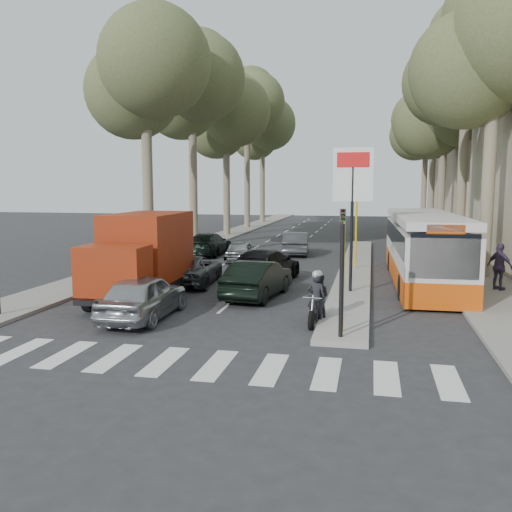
{
  "coord_description": "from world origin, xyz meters",
  "views": [
    {
      "loc": [
        3.99,
        -15.82,
        4.2
      ],
      "look_at": [
        -0.18,
        3.63,
        1.6
      ],
      "focal_mm": 38.0,
      "sensor_mm": 36.0,
      "label": 1
    }
  ],
  "objects_px": {
    "red_truck": "(143,255)",
    "motorcycle": "(317,299)",
    "city_bus": "(424,246)",
    "silver_hatchback": "(144,296)",
    "dark_hatchback": "(258,279)"
  },
  "relations": [
    {
      "from": "red_truck",
      "to": "motorcycle",
      "type": "bearing_deg",
      "value": -19.28
    },
    {
      "from": "dark_hatchback",
      "to": "motorcycle",
      "type": "distance_m",
      "value": 4.2
    },
    {
      "from": "city_bus",
      "to": "motorcycle",
      "type": "height_order",
      "value": "city_bus"
    },
    {
      "from": "city_bus",
      "to": "dark_hatchback",
      "type": "bearing_deg",
      "value": -146.46
    },
    {
      "from": "red_truck",
      "to": "silver_hatchback",
      "type": "bearing_deg",
      "value": -67.93
    },
    {
      "from": "silver_hatchback",
      "to": "motorcycle",
      "type": "height_order",
      "value": "motorcycle"
    },
    {
      "from": "silver_hatchback",
      "to": "motorcycle",
      "type": "relative_size",
      "value": 2.17
    },
    {
      "from": "dark_hatchback",
      "to": "red_truck",
      "type": "distance_m",
      "value": 4.36
    },
    {
      "from": "red_truck",
      "to": "city_bus",
      "type": "bearing_deg",
      "value": 26.83
    },
    {
      "from": "silver_hatchback",
      "to": "motorcycle",
      "type": "xyz_separation_m",
      "value": [
        5.42,
        0.63,
        0.03
      ]
    },
    {
      "from": "red_truck",
      "to": "motorcycle",
      "type": "height_order",
      "value": "red_truck"
    },
    {
      "from": "red_truck",
      "to": "motorcycle",
      "type": "relative_size",
      "value": 3.07
    },
    {
      "from": "dark_hatchback",
      "to": "motorcycle",
      "type": "height_order",
      "value": "motorcycle"
    },
    {
      "from": "silver_hatchback",
      "to": "red_truck",
      "type": "distance_m",
      "value": 3.12
    },
    {
      "from": "dark_hatchback",
      "to": "city_bus",
      "type": "relative_size",
      "value": 0.37
    }
  ]
}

